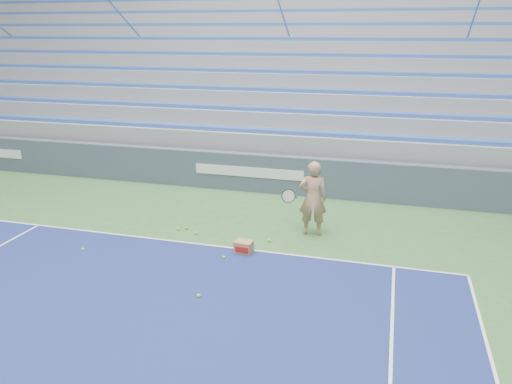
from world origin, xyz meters
TOP-DOWN VIEW (x-y plane):
  - sponsor_barrier at (0.00, 15.88)m, footprint 30.00×0.32m
  - bleachers at (0.00, 21.60)m, footprint 31.00×9.15m
  - tennis_player at (2.26, 13.12)m, footprint 0.95×0.87m
  - ball_box at (1.07, 11.73)m, footprint 0.39×0.31m
  - tennis_ball_0 at (0.76, 11.35)m, footprint 0.07×0.07m
  - tennis_ball_1 at (-2.25, 10.92)m, footprint 0.07×0.07m
  - tennis_ball_2 at (1.44, 12.44)m, footprint 0.07×0.07m
  - tennis_ball_3 at (-0.78, 12.52)m, footprint 0.07×0.07m
  - tennis_ball_4 at (-0.61, 12.61)m, footprint 0.07×0.07m
  - tennis_ball_5 at (-0.27, 12.38)m, footprint 0.07×0.07m
  - tennis_ball_6 at (0.84, 9.77)m, footprint 0.07×0.07m

SIDE VIEW (x-z plane):
  - tennis_ball_0 at x=0.76m, z-range 0.00..0.07m
  - tennis_ball_1 at x=-2.25m, z-range 0.00..0.07m
  - tennis_ball_2 at x=1.44m, z-range 0.00..0.07m
  - tennis_ball_3 at x=-0.78m, z-range 0.00..0.07m
  - tennis_ball_4 at x=-0.61m, z-range 0.00..0.07m
  - tennis_ball_5 at x=-0.27m, z-range 0.00..0.07m
  - tennis_ball_6 at x=0.84m, z-range 0.00..0.07m
  - ball_box at x=1.07m, z-range 0.00..0.27m
  - sponsor_barrier at x=0.00m, z-range 0.00..1.10m
  - tennis_player at x=2.26m, z-range 0.00..1.72m
  - bleachers at x=0.00m, z-range -1.29..6.01m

